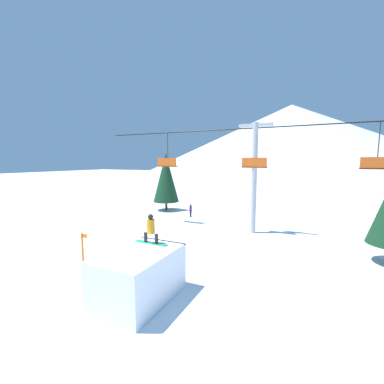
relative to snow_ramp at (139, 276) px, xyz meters
name	(u,v)px	position (x,y,z in m)	size (l,w,h in m)	color
ground_plane	(111,299)	(-0.99, -0.54, -0.95)	(220.00, 220.00, 0.00)	white
mountain_ridge	(290,143)	(-0.99, 69.06, 9.28)	(89.41, 89.41, 20.45)	silver
snow_ramp	(139,276)	(0.00, 0.00, 0.00)	(2.31, 3.40, 1.89)	white
snowboarder	(151,229)	(-0.17, 1.08, 1.56)	(1.56, 0.33, 1.26)	#1E9E6B
chairlift	(254,168)	(1.89, 11.22, 3.91)	(25.92, 0.44, 8.08)	#B2B2B7
pine_tree_far	(166,177)	(-8.55, 15.91, 2.61)	(2.75, 2.75, 6.18)	#4C3823
trail_marker	(83,248)	(-4.63, 1.38, -0.04)	(0.41, 0.10, 1.70)	orange
distant_skier	(191,210)	(-4.67, 14.02, -0.28)	(0.24, 0.24, 1.23)	black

